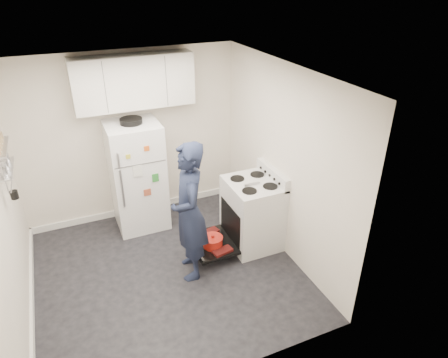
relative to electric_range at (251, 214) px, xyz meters
name	(u,v)px	position (x,y,z in m)	size (l,w,h in m)	color
room	(157,189)	(-1.29, -0.12, 0.74)	(3.21, 3.21, 2.51)	black
electric_range	(251,214)	(0.00, 0.00, 0.00)	(0.66, 0.76, 1.10)	silver
open_oven_door	(212,243)	(-0.59, -0.03, -0.29)	(0.55, 0.70, 0.22)	black
refrigerator	(137,176)	(-1.29, 1.10, 0.33)	(0.72, 0.74, 1.66)	white
upper_cabinets	(134,82)	(-1.16, 1.28, 1.63)	(1.60, 0.33, 0.70)	silver
wall_shelf_rack	(3,159)	(-2.78, 0.34, 1.21)	(0.14, 0.60, 0.61)	#B2B2B7
person	(189,212)	(-0.96, -0.25, 0.42)	(0.64, 0.42, 1.77)	#192038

